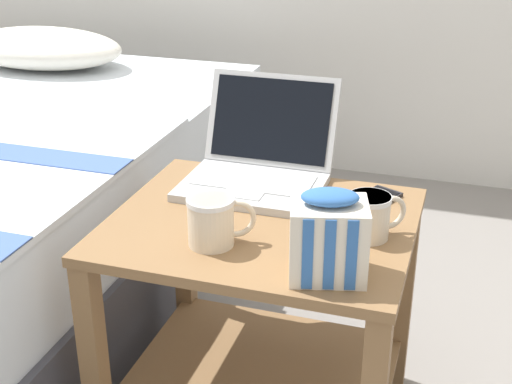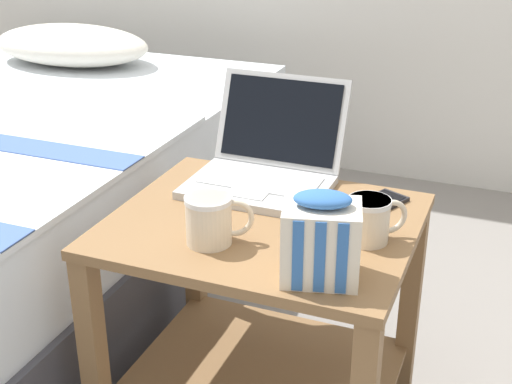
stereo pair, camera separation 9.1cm
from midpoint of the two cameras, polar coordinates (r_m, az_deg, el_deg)
bedside_table at (r=1.56m, az=-1.24°, el=-8.50°), size 0.62×0.53×0.53m
laptop at (r=1.63m, az=-1.40°, el=2.22°), size 0.31×0.31×0.22m
mug_front_left at (r=1.39m, az=7.31°, el=-1.78°), size 0.11×0.09×0.09m
mug_front_right at (r=1.36m, az=-5.41°, el=-2.18°), size 0.13×0.09×0.10m
snack_bag at (r=1.24m, az=3.72°, el=-3.65°), size 0.16×0.14×0.17m
cell_phone at (r=1.55m, az=7.47°, el=-0.76°), size 0.13×0.17×0.01m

